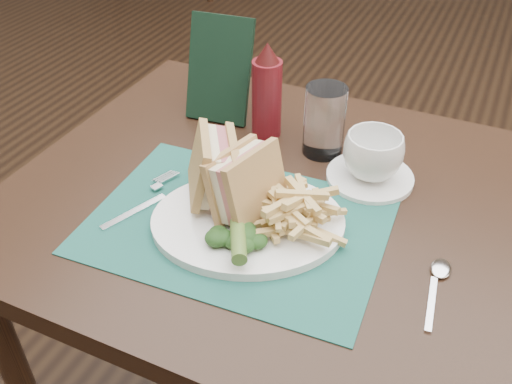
% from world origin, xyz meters
% --- Properties ---
extents(floor, '(7.00, 7.00, 0.00)m').
position_xyz_m(floor, '(0.00, 0.00, 0.00)').
color(floor, black).
rests_on(floor, ground).
extents(table_main, '(0.90, 0.75, 0.75)m').
position_xyz_m(table_main, '(0.00, -0.50, 0.38)').
color(table_main, black).
rests_on(table_main, ground).
extents(placemat, '(0.47, 0.34, 0.00)m').
position_xyz_m(placemat, '(-0.03, -0.60, 0.75)').
color(placemat, '#195248').
rests_on(placemat, table_main).
extents(plate, '(0.37, 0.34, 0.01)m').
position_xyz_m(plate, '(-0.01, -0.60, 0.76)').
color(plate, white).
rests_on(plate, placemat).
extents(sandwich_half_a, '(0.13, 0.14, 0.11)m').
position_xyz_m(sandwich_half_a, '(-0.11, -0.58, 0.82)').
color(sandwich_half_a, tan).
rests_on(sandwich_half_a, plate).
extents(sandwich_half_b, '(0.11, 0.13, 0.11)m').
position_xyz_m(sandwich_half_b, '(-0.04, -0.58, 0.82)').
color(sandwich_half_b, tan).
rests_on(sandwich_half_b, plate).
extents(kale_garnish, '(0.11, 0.08, 0.03)m').
position_xyz_m(kale_garnish, '(-0.00, -0.65, 0.78)').
color(kale_garnish, '#173513').
rests_on(kale_garnish, plate).
extents(pickle_spear, '(0.08, 0.12, 0.03)m').
position_xyz_m(pickle_spear, '(-0.00, -0.66, 0.79)').
color(pickle_spear, '#4B6B29').
rests_on(pickle_spear, plate).
extents(fries_pile, '(0.18, 0.20, 0.06)m').
position_xyz_m(fries_pile, '(0.06, -0.58, 0.80)').
color(fries_pile, tan).
rests_on(fries_pile, plate).
extents(fork, '(0.09, 0.17, 0.01)m').
position_xyz_m(fork, '(-0.19, -0.62, 0.76)').
color(fork, silver).
rests_on(fork, placemat).
extents(spoon, '(0.05, 0.15, 0.01)m').
position_xyz_m(spoon, '(0.28, -0.61, 0.76)').
color(spoon, silver).
rests_on(spoon, table_main).
extents(saucer, '(0.18, 0.18, 0.01)m').
position_xyz_m(saucer, '(0.12, -0.40, 0.76)').
color(saucer, white).
rests_on(saucer, table_main).
extents(coffee_cup, '(0.13, 0.13, 0.08)m').
position_xyz_m(coffee_cup, '(0.12, -0.40, 0.80)').
color(coffee_cup, white).
rests_on(coffee_cup, saucer).
extents(drinking_glass, '(0.10, 0.10, 0.13)m').
position_xyz_m(drinking_glass, '(0.02, -0.35, 0.81)').
color(drinking_glass, white).
rests_on(drinking_glass, table_main).
extents(ketchup_bottle, '(0.07, 0.07, 0.19)m').
position_xyz_m(ketchup_bottle, '(-0.10, -0.33, 0.84)').
color(ketchup_bottle, '#590F15').
rests_on(ketchup_bottle, table_main).
extents(check_presenter, '(0.13, 0.09, 0.20)m').
position_xyz_m(check_presenter, '(-0.21, -0.31, 0.85)').
color(check_presenter, black).
rests_on(check_presenter, table_main).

